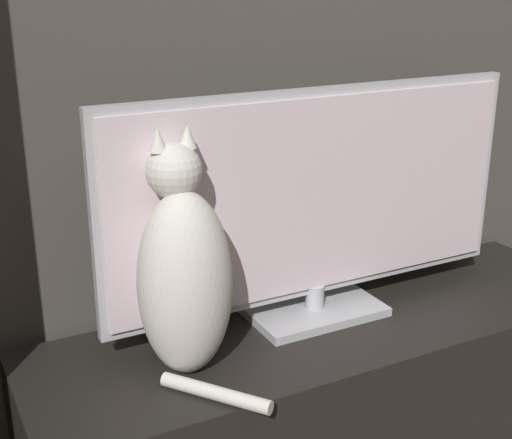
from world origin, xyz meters
TOP-DOWN VIEW (x-y plane):
  - tv_stand at (0.00, 0.97)m, footprint 1.43×0.43m
  - tv at (-0.02, 1.03)m, footprint 1.02×0.19m
  - cat at (-0.38, 0.94)m, footprint 0.20×0.32m

SIDE VIEW (x-z plane):
  - tv_stand at x=0.00m, z-range 0.00..0.45m
  - cat at x=-0.38m, z-range 0.41..0.91m
  - tv at x=-0.02m, z-range 0.46..0.99m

